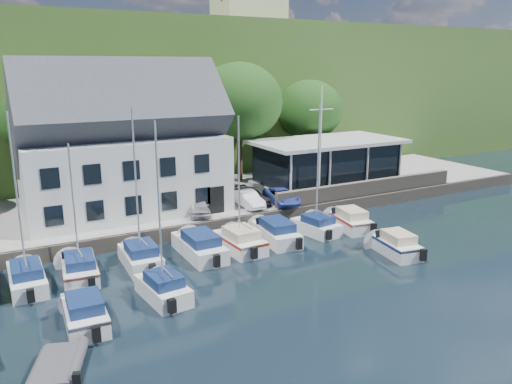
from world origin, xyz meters
The scene contains 30 objects.
ground centered at (0.00, 0.00, 0.00)m, with size 180.00×180.00×0.00m, color black.
quay centered at (0.00, 17.50, 0.50)m, with size 60.00×13.00×1.00m, color gray.
quay_face centered at (0.00, 11.00, 0.50)m, with size 60.00×0.30×1.00m, color #645C50.
hillside centered at (0.00, 62.00, 8.00)m, with size 160.00×75.00×16.00m, color #34531F.
field_patch centered at (8.00, 70.00, 16.15)m, with size 50.00×30.00×0.30m, color #555C2E.
farmhouse centered at (22.00, 52.00, 20.10)m, with size 10.40×7.00×8.20m, color beige, non-canonical shape.
harbor_building centered at (-7.00, 16.50, 5.35)m, with size 14.40×8.20×8.70m, color silver, non-canonical shape.
club_pavilion centered at (11.00, 16.00, 3.05)m, with size 13.20×7.20×4.10m, color black, non-canonical shape.
seawall centered at (12.00, 11.40, 1.60)m, with size 18.00×0.50×1.20m, color #645C50.
car_silver centered at (-2.73, 12.86, 1.61)m, with size 1.44×3.59×1.22m, color #B6B6BB.
car_white centered at (1.37, 13.01, 1.61)m, with size 1.30×3.73×1.23m, color silver.
car_dgrey centered at (2.02, 13.61, 1.57)m, with size 1.59×3.91×1.14m, color #29292E.
car_blue centered at (4.14, 12.49, 1.63)m, with size 1.45×3.68×1.26m, color #32449A.
flagpole centered at (7.33, 12.02, 5.51)m, with size 2.17×0.20×9.02m, color silver, non-canonical shape.
tree_1 centered at (-11.39, 22.77, 5.68)m, with size 6.85×6.85×9.36m, color #1A3811, non-canonical shape.
tree_2 centered at (-3.72, 21.58, 6.54)m, with size 8.10×8.10×11.07m, color #1A3811, non-canonical shape.
tree_3 centered at (5.07, 21.65, 6.43)m, with size 7.94×7.94×10.86m, color #1A3811, non-canonical shape.
tree_4 centered at (13.45, 22.53, 5.57)m, with size 6.69×6.69×9.15m, color #1A3811, non-canonical shape.
boat_r1_0 centered at (-14.61, 7.76, 4.30)m, with size 1.89×6.26×8.61m, color silver, non-canonical shape.
boat_r1_1 centered at (-11.92, 7.78, 4.23)m, with size 1.97×6.07×8.46m, color silver, non-canonical shape.
boat_r1_2 centered at (-8.49, 7.72, 4.51)m, with size 2.03×5.69×9.02m, color silver, non-canonical shape.
boat_r1_3 centered at (-4.79, 7.67, 0.78)m, with size 2.17×7.01×1.55m, color silver, non-canonical shape.
boat_r1_4 centered at (-2.19, 7.28, 4.70)m, with size 2.18×5.74×9.39m, color silver, non-canonical shape.
boat_r1_5 centered at (0.72, 7.76, 0.75)m, with size 2.07×6.82×1.51m, color silver, non-canonical shape.
boat_r1_6 centered at (4.03, 7.67, 4.23)m, with size 2.06×5.05×8.45m, color silver, non-canonical shape.
boat_r1_7 centered at (6.78, 7.41, 0.77)m, with size 1.95×5.75×1.54m, color silver, non-canonical shape.
boat_r2_0 centered at (-12.63, 2.17, 0.73)m, with size 1.89×5.42×1.47m, color silver, non-canonical shape.
boat_r2_1 centered at (-8.67, 2.97, 4.41)m, with size 1.85×5.20×8.82m, color silver, non-canonical shape.
boat_r2_4 centered at (6.10, 2.05, 0.74)m, with size 1.84×5.27×1.49m, color silver, non-canonical shape.
dinghy_1 centered at (-14.26, -1.27, 0.38)m, with size 1.95×3.25×0.76m, color #3C3B41, non-canonical shape.
Camera 1 is at (-15.60, -19.66, 11.49)m, focal length 35.00 mm.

